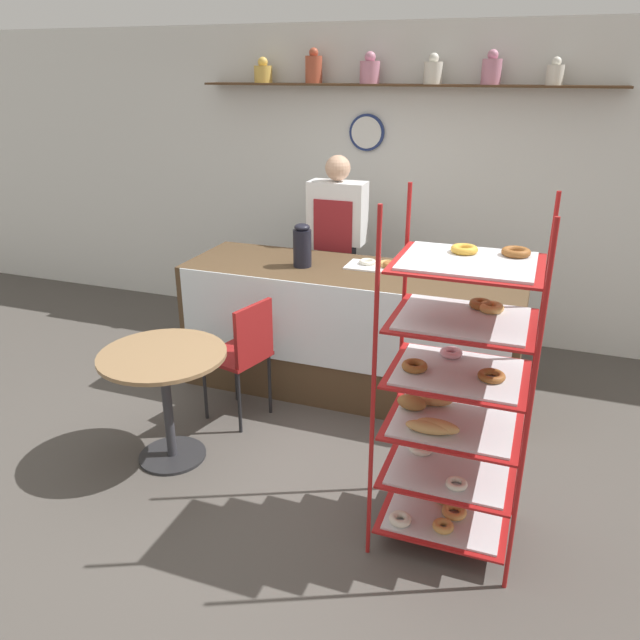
{
  "coord_description": "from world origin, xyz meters",
  "views": [
    {
      "loc": [
        1.29,
        -3.15,
        2.33
      ],
      "look_at": [
        0.0,
        0.36,
        0.82
      ],
      "focal_mm": 35.0,
      "sensor_mm": 36.0,
      "label": 1
    }
  ],
  "objects_px": {
    "pastry_rack": "(453,400)",
    "donut_tray_counter": "(381,265)",
    "person_worker": "(337,249)",
    "cafe_chair": "(245,349)",
    "coffee_carafe": "(302,246)",
    "cafe_table": "(165,379)"
  },
  "relations": [
    {
      "from": "coffee_carafe",
      "to": "donut_tray_counter",
      "type": "distance_m",
      "value": 0.6
    },
    {
      "from": "person_worker",
      "to": "cafe_table",
      "type": "bearing_deg",
      "value": -102.85
    },
    {
      "from": "pastry_rack",
      "to": "cafe_table",
      "type": "bearing_deg",
      "value": 176.7
    },
    {
      "from": "cafe_chair",
      "to": "coffee_carafe",
      "type": "height_order",
      "value": "coffee_carafe"
    },
    {
      "from": "pastry_rack",
      "to": "donut_tray_counter",
      "type": "relative_size",
      "value": 3.86
    },
    {
      "from": "cafe_table",
      "to": "pastry_rack",
      "type": "bearing_deg",
      "value": -3.3
    },
    {
      "from": "person_worker",
      "to": "donut_tray_counter",
      "type": "xyz_separation_m",
      "value": [
        0.52,
        -0.52,
        0.06
      ]
    },
    {
      "from": "person_worker",
      "to": "cafe_table",
      "type": "height_order",
      "value": "person_worker"
    },
    {
      "from": "donut_tray_counter",
      "to": "coffee_carafe",
      "type": "bearing_deg",
      "value": -163.32
    },
    {
      "from": "person_worker",
      "to": "donut_tray_counter",
      "type": "relative_size",
      "value": 3.6
    },
    {
      "from": "cafe_chair",
      "to": "pastry_rack",
      "type": "bearing_deg",
      "value": 80.14
    },
    {
      "from": "pastry_rack",
      "to": "person_worker",
      "type": "height_order",
      "value": "pastry_rack"
    },
    {
      "from": "person_worker",
      "to": "cafe_chair",
      "type": "distance_m",
      "value": 1.43
    },
    {
      "from": "cafe_table",
      "to": "cafe_chair",
      "type": "distance_m",
      "value": 0.64
    },
    {
      "from": "pastry_rack",
      "to": "coffee_carafe",
      "type": "height_order",
      "value": "pastry_rack"
    },
    {
      "from": "coffee_carafe",
      "to": "donut_tray_counter",
      "type": "xyz_separation_m",
      "value": [
        0.56,
        0.17,
        -0.14
      ]
    },
    {
      "from": "pastry_rack",
      "to": "cafe_table",
      "type": "distance_m",
      "value": 1.77
    },
    {
      "from": "cafe_table",
      "to": "donut_tray_counter",
      "type": "distance_m",
      "value": 1.78
    },
    {
      "from": "cafe_chair",
      "to": "cafe_table",
      "type": "bearing_deg",
      "value": -7.52
    },
    {
      "from": "person_worker",
      "to": "cafe_chair",
      "type": "relative_size",
      "value": 1.9
    },
    {
      "from": "person_worker",
      "to": "pastry_rack",
      "type": "bearing_deg",
      "value": -57.57
    },
    {
      "from": "person_worker",
      "to": "donut_tray_counter",
      "type": "bearing_deg",
      "value": -44.94
    }
  ]
}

